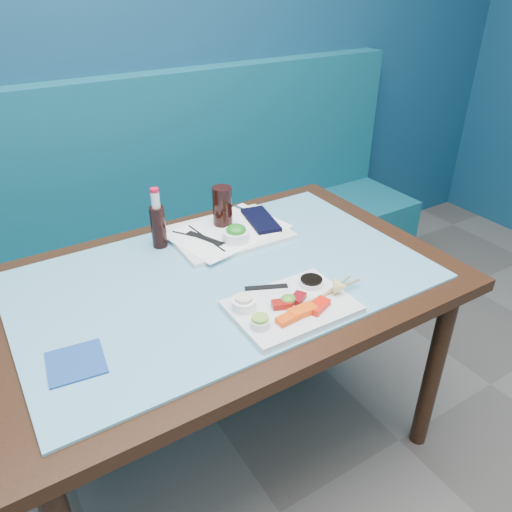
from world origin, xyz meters
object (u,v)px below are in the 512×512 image
serving_tray (228,233)px  blue_napkin (76,363)px  cola_glass (222,206)px  seaweed_bowl (236,236)px  cola_bottle_body (158,227)px  dining_table (224,300)px  booth_bench (140,262)px  sashimi_plate (292,307)px

serving_tray → blue_napkin: bearing=-147.7°
cola_glass → serving_tray: bearing=-100.3°
seaweed_bowl → cola_bottle_body: (-0.22, 0.13, 0.04)m
cola_glass → blue_napkin: 0.77m
serving_tray → dining_table: bearing=-121.1°
booth_bench → cola_bottle_body: (-0.09, -0.57, 0.45)m
serving_tray → cola_bottle_body: size_ratio=2.77×
serving_tray → cola_bottle_body: 0.25m
blue_napkin → dining_table: bearing=17.7°
seaweed_bowl → blue_napkin: 0.69m
cola_glass → cola_bottle_body: 0.24m
blue_napkin → cola_bottle_body: bearing=47.5°
serving_tray → cola_glass: bearing=81.0°
seaweed_bowl → blue_napkin: size_ratio=0.69×
booth_bench → serving_tray: (0.14, -0.62, 0.39)m
booth_bench → sashimi_plate: 1.16m
sashimi_plate → seaweed_bowl: size_ratio=3.64×
serving_tray → cola_bottle_body: cola_bottle_body is taller
sashimi_plate → seaweed_bowl: (0.05, 0.40, 0.02)m
cola_glass → booth_bench: bearing=105.0°
sashimi_plate → cola_glass: bearing=82.6°
sashimi_plate → cola_bottle_body: 0.56m
cola_glass → dining_table: bearing=-118.6°
dining_table → blue_napkin: bearing=-162.3°
seaweed_bowl → cola_bottle_body: 0.26m
dining_table → serving_tray: (0.14, 0.22, 0.10)m
blue_napkin → cola_glass: bearing=34.2°
cola_glass → blue_napkin: bearing=-145.8°
dining_table → seaweed_bowl: bearing=48.3°
booth_bench → cola_bottle_body: booth_bench is taller
seaweed_bowl → cola_bottle_body: size_ratio=0.64×
sashimi_plate → seaweed_bowl: 0.40m
booth_bench → blue_napkin: bearing=-116.0°
dining_table → sashimi_plate: size_ratio=4.23×
booth_bench → seaweed_bowl: bearing=-79.3°
booth_bench → seaweed_bowl: (0.13, -0.69, 0.42)m
booth_bench → sashimi_plate: size_ratio=9.06×
booth_bench → cola_bottle_body: bearing=-99.2°
sashimi_plate → serving_tray: size_ratio=0.84×
sashimi_plate → seaweed_bowl: bearing=82.9°
seaweed_bowl → serving_tray: bearing=82.4°
booth_bench → dining_table: booth_bench is taller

